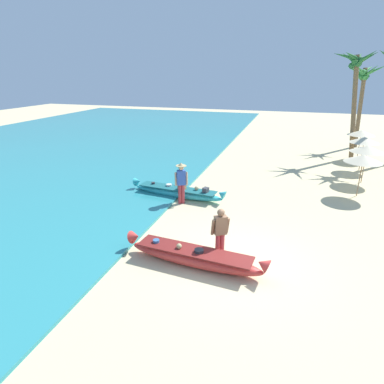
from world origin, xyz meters
The scene contains 12 objects.
ground_plane centered at (0.00, 0.00, 0.00)m, with size 80.00×80.00×0.00m, color beige.
sea centered at (-15.40, 8.00, 0.05)m, with size 24.00×56.00×0.10m, color teal.
boat_red_foreground centered at (-1.19, -0.54, 0.27)m, with size 4.39×1.05×0.75m.
boat_cyan_midground centered at (-3.49, 4.47, 0.24)m, with size 4.58×1.12×0.69m.
person_vendor_hatted centered at (-3.08, 3.81, 1.04)m, with size 0.59×0.44×1.80m.
person_tourist_customer centered at (-0.55, 0.03, 0.92)m, with size 0.57×0.47×1.63m.
parasol_row_0 centered at (4.24, 7.03, 1.75)m, with size 1.60×1.60×1.91m.
parasol_row_1 centered at (4.75, 9.18, 1.75)m, with size 1.60×1.60×1.91m.
parasol_row_2 centered at (5.01, 11.55, 1.75)m, with size 1.60×1.60×1.91m.
parasol_row_3 centered at (5.23, 13.98, 1.75)m, with size 1.60×1.60×1.91m.
palm_tree_leaning_seaward centered at (4.39, 14.42, 5.27)m, with size 2.64×2.51×6.59m.
palm_tree_mid_cluster centered at (5.53, 18.21, 4.69)m, with size 2.73×2.45×5.88m.
Camera 1 is at (1.20, -8.33, 5.32)m, focal length 30.30 mm.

